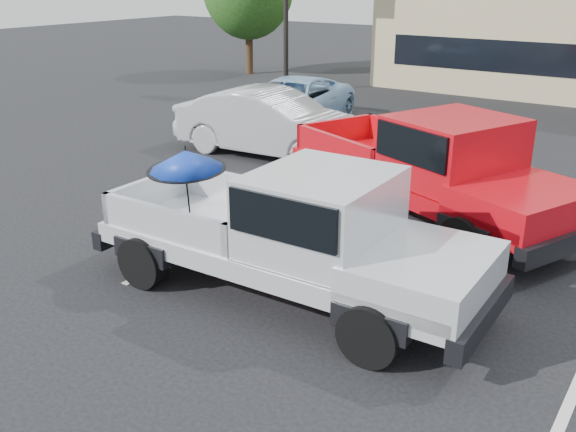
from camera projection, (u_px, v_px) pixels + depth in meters
The scene contains 6 objects.
ground at pixel (317, 330), 8.17m from camera, with size 90.00×90.00×0.00m, color black.
stripe_left at pixel (231, 231), 11.29m from camera, with size 0.12×5.00×0.01m, color silver.
silver_pickup at pixel (306, 230), 8.54m from camera, with size 5.72×2.19×2.06m.
red_pickup at pixel (444, 166), 11.20m from camera, with size 6.36×4.26×1.99m.
silver_sedan at pixel (271, 123), 15.71m from camera, with size 1.69×4.85×1.60m, color #B4B7BC.
blue_suv at pixel (291, 103), 18.70m from camera, with size 2.28×4.95×1.38m, color #94BADC.
Camera 1 is at (3.68, -6.10, 4.27)m, focal length 40.00 mm.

